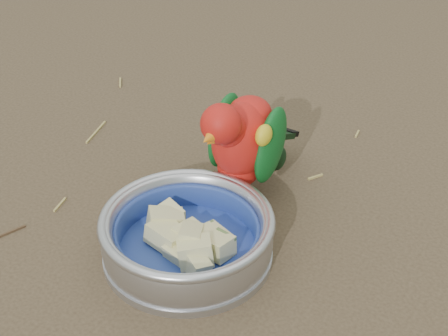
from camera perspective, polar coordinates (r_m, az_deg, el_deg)
The scene contains 6 objects.
ground at distance 0.83m, azimuth -1.14°, elevation -8.73°, with size 60.00×60.00×0.00m, color #4C3C2A.
food_bowl at distance 0.85m, azimuth -3.02°, elevation -6.95°, with size 0.21×0.21×0.02m, color #B2B2BA.
bowl_wall at distance 0.83m, azimuth -3.08°, elevation -5.38°, with size 0.21×0.21×0.04m, color #B2B2BA, non-canonical shape.
fruit_wedges at distance 0.83m, azimuth -3.07°, elevation -5.75°, with size 0.12×0.12×0.03m, color beige, non-canonical shape.
lory_parrot at distance 0.90m, azimuth 1.49°, elevation 1.61°, with size 0.10×0.20×0.16m, color red, non-canonical shape.
ground_debris at distance 0.84m, azimuth -1.76°, elevation -8.19°, with size 0.90×0.80×0.01m, color #A4904E, non-canonical shape.
Camera 1 is at (0.34, -0.51, 0.56)m, focal length 55.00 mm.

